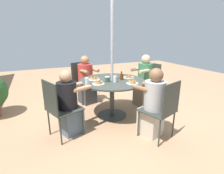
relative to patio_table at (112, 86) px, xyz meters
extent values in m
plane|color=tan|center=(0.00, 0.00, -0.63)|extent=(12.00, 12.00, 0.00)
cylinder|color=#383D38|center=(0.00, 0.00, -0.62)|extent=(0.59, 0.59, 0.01)
cylinder|color=#383D38|center=(0.00, 0.00, -0.27)|extent=(0.09, 0.09, 0.72)
cylinder|color=#383D38|center=(0.00, 0.00, 0.10)|extent=(1.29, 1.29, 0.03)
cylinder|color=#ADADB2|center=(0.00, 0.00, 0.58)|extent=(0.05, 0.05, 2.43)
cylinder|color=#333833|center=(0.87, 0.04, -0.40)|extent=(0.02, 0.02, 0.45)
cylinder|color=#333833|center=(0.77, 0.41, -0.40)|extent=(0.02, 0.02, 0.45)
cylinder|color=#333833|center=(1.25, 0.14, -0.40)|extent=(0.02, 0.02, 0.45)
cylinder|color=#333833|center=(1.15, 0.52, -0.40)|extent=(0.02, 0.02, 0.45)
cube|color=#333833|center=(1.01, 0.28, -0.17)|extent=(0.57, 0.57, 0.02)
cube|color=#333833|center=(1.22, 0.34, 0.08)|extent=(0.13, 0.43, 0.48)
cube|color=#3D3D42|center=(0.90, 0.25, -0.40)|extent=(0.44, 0.41, 0.45)
cylinder|color=#B73833|center=(0.95, 0.26, 0.07)|extent=(0.35, 0.35, 0.49)
sphere|color=#A3704C|center=(0.95, 0.26, 0.40)|extent=(0.20, 0.20, 0.20)
cylinder|color=#A3704C|center=(0.81, 0.08, 0.18)|extent=(0.31, 0.15, 0.07)
cylinder|color=#A3704C|center=(0.73, 0.35, 0.18)|extent=(0.31, 0.15, 0.07)
cylinder|color=#333833|center=(-0.10, 0.87, -0.40)|extent=(0.02, 0.02, 0.45)
cylinder|color=#333833|center=(-0.47, 0.73, -0.40)|extent=(0.02, 0.02, 0.45)
cylinder|color=#333833|center=(-0.23, 1.24, -0.40)|extent=(0.02, 0.02, 0.45)
cylinder|color=#333833|center=(-0.60, 1.10, -0.40)|extent=(0.02, 0.02, 0.45)
cube|color=#333833|center=(-0.35, 0.99, -0.17)|extent=(0.59, 0.59, 0.02)
cube|color=#333833|center=(-0.42, 1.19, 0.08)|extent=(0.42, 0.16, 0.48)
cube|color=slate|center=(-0.31, 0.88, -0.40)|extent=(0.39, 0.41, 0.45)
cylinder|color=black|center=(-0.33, 0.93, 0.04)|extent=(0.31, 0.31, 0.44)
sphere|color=tan|center=(-0.33, 0.93, 0.35)|extent=(0.19, 0.19, 0.19)
cylinder|color=tan|center=(-0.15, 0.78, 0.15)|extent=(0.18, 0.34, 0.07)
cylinder|color=tan|center=(-0.38, 0.70, 0.15)|extent=(0.18, 0.34, 0.07)
cylinder|color=#333833|center=(-0.87, -0.07, -0.40)|extent=(0.02, 0.02, 0.45)
cylinder|color=#333833|center=(-0.75, -0.45, -0.40)|extent=(0.02, 0.02, 0.45)
cylinder|color=#333833|center=(-1.24, -0.19, -0.40)|extent=(0.02, 0.02, 0.45)
cylinder|color=#333833|center=(-1.12, -0.57, -0.40)|extent=(0.02, 0.02, 0.45)
cube|color=#333833|center=(-1.00, -0.32, -0.17)|extent=(0.58, 0.58, 0.02)
cube|color=#333833|center=(-1.21, -0.39, 0.08)|extent=(0.15, 0.42, 0.48)
cube|color=beige|center=(-0.89, -0.29, -0.40)|extent=(0.41, 0.39, 0.45)
cylinder|color=#B2B2B2|center=(-0.94, -0.30, 0.06)|extent=(0.32, 0.32, 0.47)
sphere|color=brown|center=(-0.94, -0.30, 0.39)|extent=(0.21, 0.21, 0.21)
cylinder|color=brown|center=(-0.81, -0.12, 0.17)|extent=(0.30, 0.16, 0.07)
cylinder|color=brown|center=(-0.73, -0.37, 0.17)|extent=(0.30, 0.16, 0.07)
cylinder|color=#333833|center=(0.03, -0.87, -0.40)|extent=(0.02, 0.02, 0.45)
cylinder|color=#333833|center=(0.41, -0.77, -0.40)|extent=(0.02, 0.02, 0.45)
cylinder|color=#333833|center=(0.14, -1.25, -0.40)|extent=(0.02, 0.02, 0.45)
cylinder|color=#333833|center=(0.52, -1.15, -0.40)|extent=(0.02, 0.02, 0.45)
cube|color=#333833|center=(0.28, -1.01, -0.17)|extent=(0.57, 0.57, 0.02)
cube|color=#333833|center=(0.33, -1.22, 0.08)|extent=(0.43, 0.13, 0.48)
cube|color=gray|center=(0.25, -0.90, -0.40)|extent=(0.39, 0.42, 0.45)
cylinder|color=#38754C|center=(0.26, -0.95, 0.09)|extent=(0.33, 0.33, 0.53)
sphere|color=#DBA884|center=(0.26, -0.95, 0.44)|extent=(0.20, 0.20, 0.20)
cylinder|color=#DBA884|center=(0.08, -0.81, 0.22)|extent=(0.15, 0.31, 0.07)
cylinder|color=#DBA884|center=(0.34, -0.74, 0.22)|extent=(0.15, 0.31, 0.07)
cylinder|color=white|center=(0.19, 0.30, 0.12)|extent=(0.22, 0.22, 0.01)
cylinder|color=#BC8947|center=(0.18, 0.30, 0.13)|extent=(0.16, 0.16, 0.01)
cylinder|color=#BC8947|center=(0.19, 0.30, 0.14)|extent=(0.16, 0.16, 0.01)
cylinder|color=#BC8947|center=(0.19, 0.30, 0.15)|extent=(0.15, 0.15, 0.01)
ellipsoid|color=brown|center=(0.19, 0.30, 0.16)|extent=(0.12, 0.11, 0.00)
cube|color=#F4E084|center=(0.19, 0.29, 0.17)|extent=(0.02, 0.02, 0.01)
cylinder|color=white|center=(-0.14, 0.34, 0.12)|extent=(0.22, 0.22, 0.01)
cylinder|color=#BC8947|center=(-0.15, 0.34, 0.14)|extent=(0.15, 0.15, 0.01)
cylinder|color=#BC8947|center=(-0.14, 0.33, 0.15)|extent=(0.14, 0.14, 0.01)
cylinder|color=#BC8947|center=(-0.15, 0.33, 0.16)|extent=(0.14, 0.14, 0.01)
ellipsoid|color=brown|center=(-0.14, 0.34, 0.17)|extent=(0.12, 0.11, 0.00)
cube|color=#F4E084|center=(-0.15, 0.34, 0.18)|extent=(0.03, 0.03, 0.01)
cylinder|color=white|center=(0.04, -0.40, 0.12)|extent=(0.22, 0.22, 0.01)
cylinder|color=#BC8947|center=(0.04, -0.40, 0.13)|extent=(0.15, 0.15, 0.01)
cylinder|color=#BC8947|center=(0.04, -0.40, 0.14)|extent=(0.16, 0.16, 0.01)
ellipsoid|color=brown|center=(0.04, -0.40, 0.15)|extent=(0.12, 0.11, 0.00)
cube|color=#F4E084|center=(0.05, -0.40, 0.16)|extent=(0.03, 0.03, 0.01)
cylinder|color=white|center=(-0.37, -0.24, 0.12)|extent=(0.22, 0.22, 0.01)
cylinder|color=#BC8947|center=(-0.37, -0.24, 0.13)|extent=(0.12, 0.12, 0.01)
cylinder|color=#BC8947|center=(-0.38, -0.24, 0.15)|extent=(0.13, 0.13, 0.01)
cylinder|color=#BC8947|center=(-0.37, -0.23, 0.16)|extent=(0.13, 0.13, 0.01)
cylinder|color=#BC8947|center=(-0.37, -0.24, 0.17)|extent=(0.13, 0.13, 0.01)
ellipsoid|color=brown|center=(-0.37, -0.24, 0.18)|extent=(0.10, 0.10, 0.00)
cube|color=#F4E084|center=(-0.38, -0.24, 0.18)|extent=(0.03, 0.03, 0.01)
cylinder|color=#602D0F|center=(-0.03, -0.19, 0.18)|extent=(0.07, 0.07, 0.12)
cylinder|color=#602D0F|center=(-0.03, -0.19, 0.26)|extent=(0.03, 0.03, 0.05)
torus|color=#602D0F|center=(0.00, -0.19, 0.19)|extent=(0.05, 0.01, 0.05)
cylinder|color=#33513D|center=(-0.05, 0.12, 0.16)|extent=(0.09, 0.09, 0.09)
cylinder|color=white|center=(-0.05, 0.12, 0.21)|extent=(0.09, 0.09, 0.01)
cylinder|color=silver|center=(-0.14, 0.00, 0.17)|extent=(0.07, 0.07, 0.11)
cylinder|color=silver|center=(-0.12, 0.54, 0.18)|extent=(0.07, 0.07, 0.13)
camera|label=1|loc=(-2.99, 1.35, 0.97)|focal=28.00mm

